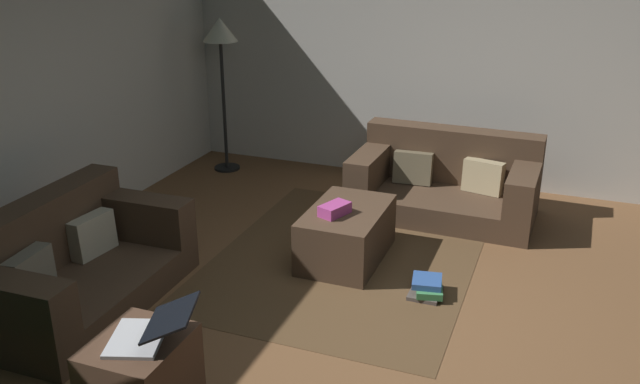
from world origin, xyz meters
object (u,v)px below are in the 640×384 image
Objects in this scene: couch_left at (69,266)px; tv_remote at (334,209)px; ottoman at (347,234)px; corner_lamp at (220,42)px; gift_box at (335,209)px; couch_right at (446,183)px; laptop at (149,331)px; book_stack at (427,288)px.

couch_left is 10.16× the size of tv_remote.
corner_lamp reaches higher than ottoman.
ottoman is at bearing -23.08° from gift_box.
ottoman is at bearing 128.98° from couch_left.
couch_left is 0.98× the size of couch_right.
laptop is 2.21m from book_stack.
couch_right is 1.52m from gift_box.
corner_lamp is (1.72, 1.88, 0.92)m from gift_box.
ottoman is 0.29m from gift_box.
book_stack is (-1.61, -0.19, -0.22)m from couch_right.
couch_left is at bearing 130.08° from ottoman.
couch_left is at bearing 113.00° from book_stack.
corner_lamp is at bearing -6.39° from couch_right.
book_stack is 3.56m from corner_lamp.
corner_lamp is at bearing 47.60° from gift_box.
corner_lamp reaches higher than book_stack.
ottoman is at bearing -129.35° from corner_lamp.
couch_right is at bearing -23.42° from gift_box.
gift_box is 2.12m from laptop.
gift_box is (-1.39, 0.60, 0.19)m from couch_right.
laptop reaches higher than tv_remote.
corner_lamp is (3.82, 1.65, 0.79)m from laptop.
couch_right is 1.01× the size of corner_lamp.
gift_box is at bearing -132.40° from corner_lamp.
couch_left is at bearing 131.36° from tv_remote.
couch_left is at bearing -173.26° from corner_lamp.
ottoman is 1.74× the size of laptop.
couch_left is 3.36m from couch_right.
ottoman is 2.77m from corner_lamp.
couch_right is at bearing -97.55° from corner_lamp.
laptop is 1.80× the size of book_stack.
corner_lamp is (0.33, 2.48, 1.11)m from couch_right.
gift_box is 2.71m from corner_lamp.
corner_lamp is (1.63, 1.84, 0.95)m from tv_remote.
couch_left is 1.61m from laptop.
ottoman is at bearing -62.11° from tv_remote.
book_stack is at bearing -115.33° from ottoman.
gift_box reaches higher than book_stack.
laptop is (-3.49, 0.84, 0.32)m from couch_right.
laptop is at bearing 175.42° from tv_remote.
corner_lamp is at bearing 50.65° from ottoman.
book_stack is at bearing -105.47° from gift_box.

